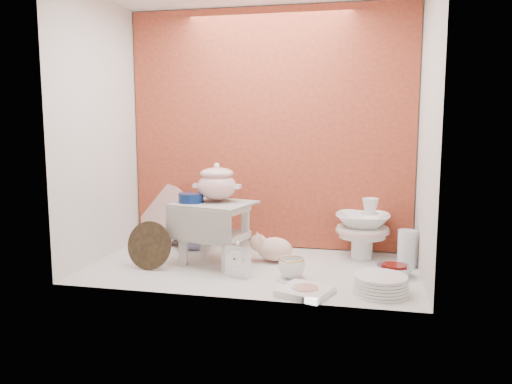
# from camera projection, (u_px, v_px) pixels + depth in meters

# --- Properties ---
(ground) EXTENTS (1.80, 1.80, 0.00)m
(ground) POSITION_uv_depth(u_px,v_px,m) (252.00, 267.00, 2.82)
(ground) COLOR silver
(ground) RESTS_ON ground
(niche_shell) EXTENTS (1.86, 1.03, 1.53)m
(niche_shell) POSITION_uv_depth(u_px,v_px,m) (259.00, 98.00, 2.87)
(niche_shell) COLOR #A14B28
(niche_shell) RESTS_ON ground
(step_stool) EXTENTS (0.48, 0.44, 0.35)m
(step_stool) POSITION_uv_depth(u_px,v_px,m) (215.00, 233.00, 2.89)
(step_stool) COLOR silver
(step_stool) RESTS_ON ground
(soup_tureen) EXTENTS (0.27, 0.27, 0.22)m
(soup_tureen) POSITION_uv_depth(u_px,v_px,m) (217.00, 182.00, 2.88)
(soup_tureen) COLOR white
(soup_tureen) RESTS_ON step_stool
(cobalt_bowl) EXTENTS (0.18, 0.18, 0.05)m
(cobalt_bowl) POSITION_uv_depth(u_px,v_px,m) (191.00, 198.00, 2.86)
(cobalt_bowl) COLOR #0B1F53
(cobalt_bowl) RESTS_ON step_stool
(floral_platter) EXTENTS (0.42, 0.27, 0.39)m
(floral_platter) POSITION_uv_depth(u_px,v_px,m) (164.00, 214.00, 3.35)
(floral_platter) COLOR silver
(floral_platter) RESTS_ON ground
(blue_white_vase) EXTENTS (0.31, 0.31, 0.26)m
(blue_white_vase) POSITION_uv_depth(u_px,v_px,m) (195.00, 228.00, 3.23)
(blue_white_vase) COLOR white
(blue_white_vase) RESTS_ON ground
(lacquer_tray) EXTENTS (0.27, 0.11, 0.26)m
(lacquer_tray) POSITION_uv_depth(u_px,v_px,m) (149.00, 245.00, 2.78)
(lacquer_tray) COLOR black
(lacquer_tray) RESTS_ON ground
(mantel_clock) EXTENTS (0.14, 0.08, 0.19)m
(mantel_clock) POSITION_uv_depth(u_px,v_px,m) (238.00, 259.00, 2.64)
(mantel_clock) COLOR silver
(mantel_clock) RESTS_ON ground
(plush_pig) EXTENTS (0.30, 0.24, 0.15)m
(plush_pig) POSITION_uv_depth(u_px,v_px,m) (275.00, 249.00, 2.92)
(plush_pig) COLOR beige
(plush_pig) RESTS_ON ground
(teacup_saucer) EXTENTS (0.16, 0.16, 0.01)m
(teacup_saucer) POSITION_uv_depth(u_px,v_px,m) (292.00, 279.00, 2.60)
(teacup_saucer) COLOR white
(teacup_saucer) RESTS_ON ground
(gold_rim_teacup) EXTENTS (0.15, 0.15, 0.11)m
(gold_rim_teacup) POSITION_uv_depth(u_px,v_px,m) (292.00, 268.00, 2.59)
(gold_rim_teacup) COLOR white
(gold_rim_teacup) RESTS_ON teacup_saucer
(lattice_dish) EXTENTS (0.28, 0.28, 0.03)m
(lattice_dish) POSITION_uv_depth(u_px,v_px,m) (305.00, 291.00, 2.38)
(lattice_dish) COLOR white
(lattice_dish) RESTS_ON ground
(dinner_plate_stack) EXTENTS (0.35, 0.35, 0.09)m
(dinner_plate_stack) POSITION_uv_depth(u_px,v_px,m) (381.00, 284.00, 2.39)
(dinner_plate_stack) COLOR white
(dinner_plate_stack) RESTS_ON ground
(crystal_bowl) EXTENTS (0.21, 0.21, 0.06)m
(crystal_bowl) POSITION_uv_depth(u_px,v_px,m) (394.00, 271.00, 2.66)
(crystal_bowl) COLOR silver
(crystal_bowl) RESTS_ON ground
(clear_glass_vase) EXTENTS (0.12, 0.12, 0.21)m
(clear_glass_vase) POSITION_uv_depth(u_px,v_px,m) (407.00, 249.00, 2.82)
(clear_glass_vase) COLOR silver
(clear_glass_vase) RESTS_ON ground
(porcelain_tower) EXTENTS (0.39, 0.39, 0.36)m
(porcelain_tower) POSITION_uv_depth(u_px,v_px,m) (362.00, 228.00, 2.99)
(porcelain_tower) COLOR white
(porcelain_tower) RESTS_ON ground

